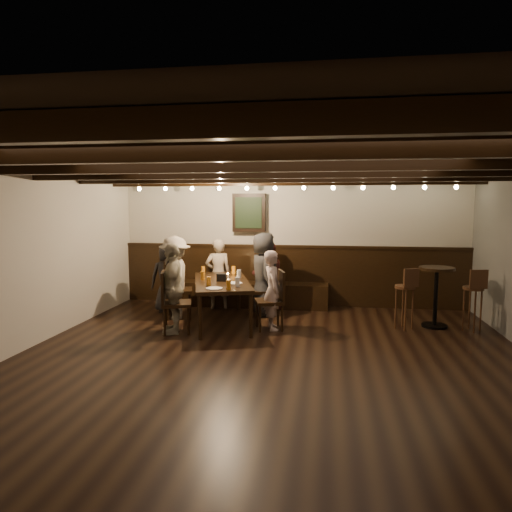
% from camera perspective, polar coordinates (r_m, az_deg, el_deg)
% --- Properties ---
extents(room, '(7.00, 7.00, 7.00)m').
position_cam_1_polar(room, '(7.43, 1.50, 0.01)').
color(room, black).
rests_on(room, ground).
extents(dining_table, '(1.33, 2.01, 0.70)m').
position_cam_1_polar(dining_table, '(7.33, -4.31, -3.53)').
color(dining_table, black).
rests_on(dining_table, floor).
extents(chair_left_near, '(0.56, 0.56, 0.98)m').
position_cam_1_polar(chair_left_near, '(7.83, -9.79, -5.47)').
color(chair_left_near, black).
rests_on(chair_left_near, floor).
extents(chair_left_far, '(0.53, 0.53, 0.93)m').
position_cam_1_polar(chair_left_far, '(6.96, -10.03, -7.15)').
color(chair_left_far, black).
rests_on(chair_left_far, floor).
extents(chair_right_near, '(0.51, 0.51, 0.89)m').
position_cam_1_polar(chair_right_near, '(7.92, 0.73, -5.45)').
color(chair_right_near, black).
rests_on(chair_right_near, floor).
extents(chair_right_far, '(0.51, 0.51, 0.91)m').
position_cam_1_polar(chair_right_far, '(7.05, 1.83, -6.92)').
color(chair_right_far, black).
rests_on(chair_right_far, floor).
extents(person_bench_left, '(0.69, 0.55, 1.24)m').
position_cam_1_polar(person_bench_left, '(8.22, -10.97, -2.67)').
color(person_bench_left, '#262628').
rests_on(person_bench_left, floor).
extents(person_bench_centre, '(0.54, 0.43, 1.28)m').
position_cam_1_polar(person_bench_centre, '(8.37, -4.75, -2.25)').
color(person_bench_centre, gray).
rests_on(person_bench_centre, floor).
extents(person_bench_right, '(0.70, 0.61, 1.22)m').
position_cam_1_polar(person_bench_right, '(8.32, 1.51, -2.48)').
color(person_bench_right, '#4D1D1A').
rests_on(person_bench_right, floor).
extents(person_left_near, '(0.75, 1.01, 1.39)m').
position_cam_1_polar(person_left_near, '(7.76, -10.06, -2.63)').
color(person_left_near, gray).
rests_on(person_left_near, floor).
extents(person_left_far, '(0.54, 0.85, 1.35)m').
position_cam_1_polar(person_left_far, '(6.88, -10.35, -3.96)').
color(person_left_far, '#9F997F').
rests_on(person_left_far, floor).
extents(person_right_near, '(0.64, 0.80, 1.43)m').
position_cam_1_polar(person_right_near, '(7.84, 0.96, -2.27)').
color(person_right_near, '#27282A').
rests_on(person_right_near, floor).
extents(person_right_far, '(0.41, 0.51, 1.22)m').
position_cam_1_polar(person_right_far, '(6.98, 2.09, -4.27)').
color(person_right_far, '#B09C95').
rests_on(person_right_far, floor).
extents(pint_a, '(0.07, 0.07, 0.14)m').
position_cam_1_polar(pint_a, '(7.99, -6.63, -1.79)').
color(pint_a, '#BF7219').
rests_on(pint_a, dining_table).
extents(pint_b, '(0.07, 0.07, 0.14)m').
position_cam_1_polar(pint_b, '(7.97, -2.81, -1.78)').
color(pint_b, '#BF7219').
rests_on(pint_b, dining_table).
extents(pint_c, '(0.07, 0.07, 0.14)m').
position_cam_1_polar(pint_c, '(7.40, -6.69, -2.46)').
color(pint_c, '#BF7219').
rests_on(pint_c, dining_table).
extents(pint_d, '(0.07, 0.07, 0.14)m').
position_cam_1_polar(pint_d, '(7.53, -2.13, -2.26)').
color(pint_d, silver).
rests_on(pint_d, dining_table).
extents(pint_e, '(0.07, 0.07, 0.14)m').
position_cam_1_polar(pint_e, '(6.86, -5.93, -3.17)').
color(pint_e, '#BF7219').
rests_on(pint_e, dining_table).
extents(pint_f, '(0.07, 0.07, 0.14)m').
position_cam_1_polar(pint_f, '(6.79, -2.35, -3.24)').
color(pint_f, silver).
rests_on(pint_f, dining_table).
extents(pint_g, '(0.07, 0.07, 0.14)m').
position_cam_1_polar(pint_g, '(6.53, -3.45, -3.64)').
color(pint_g, '#BF7219').
rests_on(pint_g, dining_table).
extents(plate_near, '(0.24, 0.24, 0.01)m').
position_cam_1_polar(plate_near, '(6.63, -5.25, -4.05)').
color(plate_near, white).
rests_on(plate_near, dining_table).
extents(plate_far, '(0.24, 0.24, 0.01)m').
position_cam_1_polar(plate_far, '(7.04, -2.70, -3.40)').
color(plate_far, white).
rests_on(plate_far, dining_table).
extents(condiment_caddy, '(0.15, 0.10, 0.12)m').
position_cam_1_polar(condiment_caddy, '(7.26, -4.30, -2.68)').
color(condiment_caddy, black).
rests_on(condiment_caddy, dining_table).
extents(candle, '(0.05, 0.05, 0.05)m').
position_cam_1_polar(candle, '(7.62, -3.56, -2.51)').
color(candle, beige).
rests_on(candle, dining_table).
extents(high_top_table, '(0.53, 0.53, 0.94)m').
position_cam_1_polar(high_top_table, '(7.62, 21.59, -3.72)').
color(high_top_table, black).
rests_on(high_top_table, floor).
extents(bar_stool_left, '(0.34, 0.35, 0.96)m').
position_cam_1_polar(bar_stool_left, '(7.38, 18.06, -6.00)').
color(bar_stool_left, '#3E2613').
rests_on(bar_stool_left, floor).
extents(bar_stool_right, '(0.31, 0.33, 0.96)m').
position_cam_1_polar(bar_stool_right, '(7.65, 25.44, -5.88)').
color(bar_stool_right, '#3E2613').
rests_on(bar_stool_right, floor).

